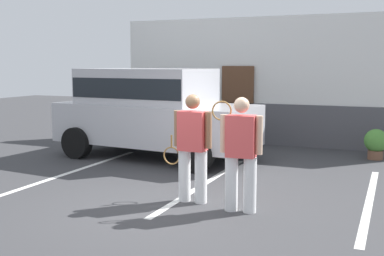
{
  "coord_description": "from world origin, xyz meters",
  "views": [
    {
      "loc": [
        3.13,
        -6.42,
        2.16
      ],
      "look_at": [
        -0.12,
        1.2,
        1.05
      ],
      "focal_mm": 44.96,
      "sensor_mm": 36.0,
      "label": 1
    }
  ],
  "objects_px": {
    "parked_suv": "(152,108)",
    "tennis_player_woman": "(241,152)",
    "potted_plant_by_porch": "(376,143)",
    "tennis_player_man": "(192,147)"
  },
  "relations": [
    {
      "from": "tennis_player_woman",
      "to": "parked_suv",
      "type": "bearing_deg",
      "value": -49.56
    },
    {
      "from": "tennis_player_man",
      "to": "tennis_player_woman",
      "type": "height_order",
      "value": "tennis_player_man"
    },
    {
      "from": "parked_suv",
      "to": "potted_plant_by_porch",
      "type": "bearing_deg",
      "value": 25.29
    },
    {
      "from": "parked_suv",
      "to": "tennis_player_woman",
      "type": "relative_size",
      "value": 2.82
    },
    {
      "from": "tennis_player_man",
      "to": "potted_plant_by_porch",
      "type": "height_order",
      "value": "tennis_player_man"
    },
    {
      "from": "parked_suv",
      "to": "tennis_player_man",
      "type": "distance_m",
      "value": 3.8
    },
    {
      "from": "parked_suv",
      "to": "potted_plant_by_porch",
      "type": "xyz_separation_m",
      "value": [
        4.8,
        1.75,
        -0.76
      ]
    },
    {
      "from": "potted_plant_by_porch",
      "to": "parked_suv",
      "type": "bearing_deg",
      "value": -160.0
    },
    {
      "from": "tennis_player_man",
      "to": "tennis_player_woman",
      "type": "relative_size",
      "value": 1.01
    },
    {
      "from": "tennis_player_man",
      "to": "potted_plant_by_porch",
      "type": "distance_m",
      "value": 5.4
    }
  ]
}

